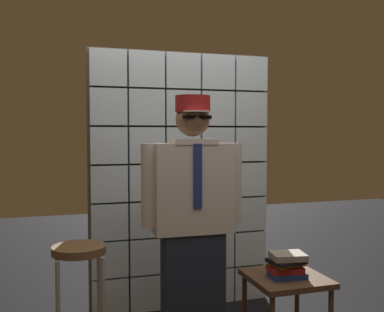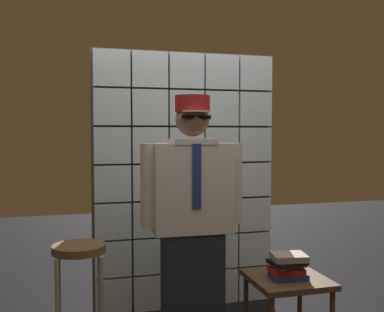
% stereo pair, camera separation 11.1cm
% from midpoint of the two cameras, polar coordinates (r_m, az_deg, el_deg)
% --- Properties ---
extents(glass_block_wall, '(1.58, 0.10, 2.21)m').
position_cam_midpoint_polar(glass_block_wall, '(3.81, 0.04, -3.24)').
color(glass_block_wall, silver).
rests_on(glass_block_wall, ground).
extents(standing_person, '(0.69, 0.30, 1.74)m').
position_cam_midpoint_polar(standing_person, '(2.99, 1.14, -8.40)').
color(standing_person, '#1E2333').
rests_on(standing_person, ground).
extents(bar_stool, '(0.34, 0.34, 0.79)m').
position_cam_midpoint_polar(bar_stool, '(3.01, -13.21, -14.74)').
color(bar_stool, brown).
rests_on(bar_stool, ground).
extents(side_table, '(0.52, 0.52, 0.49)m').
position_cam_midpoint_polar(side_table, '(3.32, 13.11, -15.90)').
color(side_table, '#513823').
rests_on(side_table, ground).
extents(book_stack, '(0.27, 0.23, 0.17)m').
position_cam_midpoint_polar(book_stack, '(3.23, 13.20, -13.57)').
color(book_stack, navy).
rests_on(book_stack, side_table).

